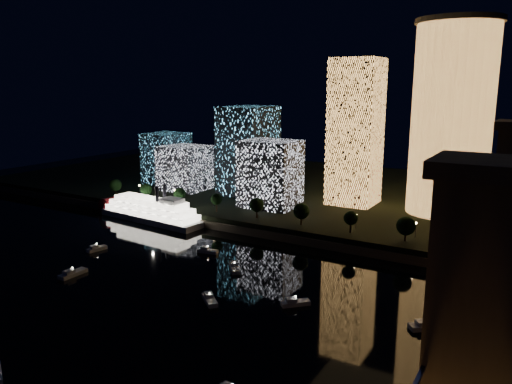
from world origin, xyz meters
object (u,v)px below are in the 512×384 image
tower_rectangular (355,132)px  truss_bridge (490,343)px  riverboat (147,210)px  tower_cylindrical (452,119)px

tower_rectangular → truss_bridge: size_ratio=0.24×
tower_rectangular → truss_bridge: (70.78, -129.93, -21.09)m
truss_bridge → riverboat: (-144.20, 72.89, -11.88)m
tower_rectangular → riverboat: size_ratio=1.13×
tower_cylindrical → tower_rectangular: (-39.66, -3.35, -7.25)m
tower_cylindrical → tower_rectangular: 40.46m
tower_rectangular → tower_cylindrical: bearing=4.8°
tower_rectangular → riverboat: bearing=-142.2°
tower_cylindrical → truss_bridge: 139.77m
riverboat → truss_bridge: bearing=-26.8°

